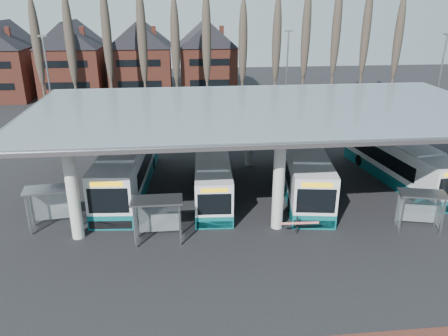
{
  "coord_description": "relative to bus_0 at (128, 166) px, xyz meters",
  "views": [
    {
      "loc": [
        -5.71,
        -21.03,
        13.26
      ],
      "look_at": [
        -2.82,
        7.0,
        2.31
      ],
      "focal_mm": 35.0,
      "sensor_mm": 36.0,
      "label": 1
    }
  ],
  "objects": [
    {
      "name": "ground",
      "position": [
        9.7,
        -9.67,
        -1.71
      ],
      "size": [
        140.0,
        140.0,
        0.0
      ],
      "primitive_type": "plane",
      "color": "black",
      "rests_on": "ground"
    },
    {
      "name": "station_canopy",
      "position": [
        9.7,
        -1.67,
        3.98
      ],
      "size": [
        32.0,
        16.0,
        6.34
      ],
      "color": "silver",
      "rests_on": "ground"
    },
    {
      "name": "poplar_row",
      "position": [
        9.7,
        23.33,
        7.07
      ],
      "size": [
        45.1,
        1.1,
        14.5
      ],
      "color": "#473D33",
      "rests_on": "ground"
    },
    {
      "name": "townhouse_row",
      "position": [
        -6.05,
        34.33,
        4.23
      ],
      "size": [
        36.8,
        10.3,
        12.25
      ],
      "color": "brown",
      "rests_on": "ground"
    },
    {
      "name": "lamp_post_a",
      "position": [
        -8.3,
        12.33,
        3.63
      ],
      "size": [
        0.8,
        0.16,
        10.17
      ],
      "color": "slate",
      "rests_on": "ground"
    },
    {
      "name": "lamp_post_b",
      "position": [
        15.7,
        16.33,
        3.63
      ],
      "size": [
        0.8,
        0.16,
        10.17
      ],
      "color": "slate",
      "rests_on": "ground"
    },
    {
      "name": "lamp_post_c",
      "position": [
        29.7,
        10.33,
        3.63
      ],
      "size": [
        0.8,
        0.16,
        10.17
      ],
      "color": "slate",
      "rests_on": "ground"
    },
    {
      "name": "bus_0",
      "position": [
        0.0,
        0.0,
        0.0
      ],
      "size": [
        3.75,
        13.2,
        3.62
      ],
      "rotation": [
        0.0,
        0.0,
        -0.07
      ],
      "color": "silver",
      "rests_on": "ground"
    },
    {
      "name": "bus_1",
      "position": [
        6.14,
        -1.49,
        -0.26
      ],
      "size": [
        2.94,
        11.16,
        3.07
      ],
      "rotation": [
        0.0,
        0.0,
        -0.05
      ],
      "color": "silver",
      "rests_on": "ground"
    },
    {
      "name": "bus_2",
      "position": [
        12.83,
        -1.44,
        -0.06
      ],
      "size": [
        4.48,
        12.84,
        3.5
      ],
      "rotation": [
        0.0,
        0.0,
        -0.14
      ],
      "color": "silver",
      "rests_on": "ground"
    },
    {
      "name": "bus_3",
      "position": [
        20.61,
        -0.55,
        -0.14
      ],
      "size": [
        4.12,
        12.16,
        3.31
      ],
      "rotation": [
        0.0,
        0.0,
        0.13
      ],
      "color": "silver",
      "rests_on": "ground"
    },
    {
      "name": "shelter_0",
      "position": [
        -4.06,
        -5.73,
        0.24
      ],
      "size": [
        3.06,
        1.83,
        2.68
      ],
      "rotation": [
        0.0,
        0.0,
        0.14
      ],
      "color": "gray",
      "rests_on": "ground"
    },
    {
      "name": "shelter_1",
      "position": [
        2.48,
        -8.01,
        0.26
      ],
      "size": [
        2.92,
        1.46,
        2.71
      ],
      "rotation": [
        0.0,
        0.0,
        0.0
      ],
      "color": "gray",
      "rests_on": "ground"
    },
    {
      "name": "shelter_2",
      "position": [
        18.21,
        -8.3,
        0.12
      ],
      "size": [
        2.94,
        1.96,
        2.51
      ],
      "rotation": [
        0.0,
        0.0,
        -0.24
      ],
      "color": "gray",
      "rests_on": "ground"
    },
    {
      "name": "barrier",
      "position": [
        10.72,
        -8.48,
        -0.82
      ],
      "size": [
        2.3,
        0.66,
        1.15
      ],
      "rotation": [
        0.0,
        0.0,
        -0.04
      ],
      "color": "black",
      "rests_on": "ground"
    }
  ]
}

